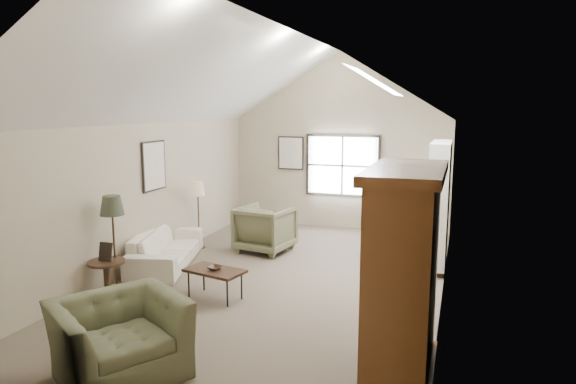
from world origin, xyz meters
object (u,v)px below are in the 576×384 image
(armchair_near, at_px, (119,338))
(armchair_far, at_px, (265,229))
(side_table, at_px, (107,279))
(side_chair, at_px, (379,222))
(coffee_table, at_px, (215,284))
(sofa, at_px, (166,248))
(armoire, at_px, (403,277))

(armchair_near, height_order, armchair_far, armchair_far)
(side_table, height_order, side_chair, side_chair)
(armchair_far, xyz_separation_m, side_chair, (2.08, 0.72, 0.13))
(armchair_near, xyz_separation_m, coffee_table, (-0.05, 2.28, -0.19))
(sofa, relative_size, side_chair, 1.86)
(armchair_far, xyz_separation_m, coffee_table, (0.21, -2.56, -0.23))
(armchair_far, bearing_deg, coffee_table, 103.79)
(coffee_table, bearing_deg, armoire, -26.33)
(armoire, bearing_deg, armchair_near, -162.48)
(armchair_far, relative_size, side_chair, 0.85)
(armchair_near, bearing_deg, sofa, 57.92)
(coffee_table, bearing_deg, armchair_far, 94.60)
(armchair_far, bearing_deg, side_chair, -151.67)
(sofa, height_order, armchair_far, armchair_far)
(armchair_near, bearing_deg, side_chair, 14.82)
(coffee_table, bearing_deg, armchair_near, -88.62)
(coffee_table, bearing_deg, sofa, 143.18)
(armoire, relative_size, armchair_far, 2.23)
(side_chair, bearing_deg, armoire, -92.69)
(armchair_far, height_order, side_chair, side_chair)
(armchair_near, bearing_deg, armchair_far, 36.04)
(side_chair, bearing_deg, coffee_table, -134.01)
(armchair_near, distance_m, side_table, 2.44)
(sofa, relative_size, side_table, 3.99)
(armchair_near, distance_m, side_chair, 5.86)
(sofa, bearing_deg, side_table, 163.83)
(armoire, relative_size, side_chair, 1.89)
(armchair_far, relative_size, side_table, 1.81)
(sofa, distance_m, side_table, 1.60)
(coffee_table, distance_m, side_chair, 3.80)
(side_chair, bearing_deg, sofa, -162.40)
(sofa, xyz_separation_m, armchair_near, (1.60, -3.44, 0.09))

